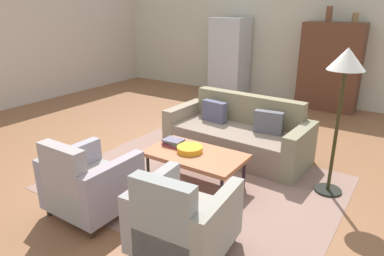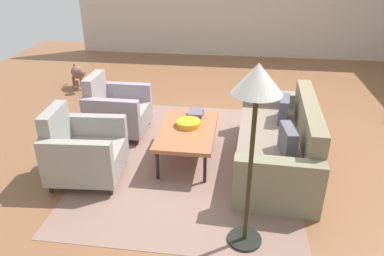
# 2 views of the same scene
# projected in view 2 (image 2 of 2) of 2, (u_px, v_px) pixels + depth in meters

# --- Properties ---
(ground_plane) EXTENTS (11.60, 11.60, 0.00)m
(ground_plane) POSITION_uv_depth(u_px,v_px,m) (233.00, 145.00, 5.12)
(ground_plane) COLOR brown
(area_rug) EXTENTS (3.40, 2.60, 0.01)m
(area_rug) POSITION_uv_depth(u_px,v_px,m) (191.00, 158.00, 4.80)
(area_rug) COLOR #88675B
(area_rug) RESTS_ON ground
(couch) EXTENTS (2.14, 0.99, 0.86)m
(couch) POSITION_uv_depth(u_px,v_px,m) (282.00, 145.00, 4.53)
(couch) COLOR #806D5E
(couch) RESTS_ON ground
(coffee_table) EXTENTS (1.20, 0.70, 0.43)m
(coffee_table) POSITION_uv_depth(u_px,v_px,m) (188.00, 131.00, 4.63)
(coffee_table) COLOR black
(coffee_table) RESTS_ON ground
(armchair_left) EXTENTS (0.80, 0.80, 0.88)m
(armchair_left) POSITION_uv_depth(u_px,v_px,m) (115.00, 111.00, 5.33)
(armchair_left) COLOR #392316
(armchair_left) RESTS_ON ground
(armchair_right) EXTENTS (0.86, 0.86, 0.88)m
(armchair_right) POSITION_uv_depth(u_px,v_px,m) (81.00, 152.00, 4.26)
(armchair_right) COLOR #291D23
(armchair_right) RESTS_ON ground
(fruit_bowl) EXTENTS (0.32, 0.32, 0.07)m
(fruit_bowl) POSITION_uv_depth(u_px,v_px,m) (188.00, 123.00, 4.68)
(fruit_bowl) COLOR orange
(fruit_bowl) RESTS_ON coffee_table
(book_stack) EXTENTS (0.29, 0.20, 0.08)m
(book_stack) POSITION_uv_depth(u_px,v_px,m) (196.00, 114.00, 4.93)
(book_stack) COLOR maroon
(book_stack) RESTS_ON coffee_table
(floor_lamp) EXTENTS (0.40, 0.40, 1.72)m
(floor_lamp) POSITION_uv_depth(u_px,v_px,m) (256.00, 98.00, 2.81)
(floor_lamp) COLOR black
(floor_lamp) RESTS_ON ground
(dog) EXTENTS (0.59, 0.48, 0.48)m
(dog) POSITION_uv_depth(u_px,v_px,m) (78.00, 73.00, 7.06)
(dog) COLOR brown
(dog) RESTS_ON ground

